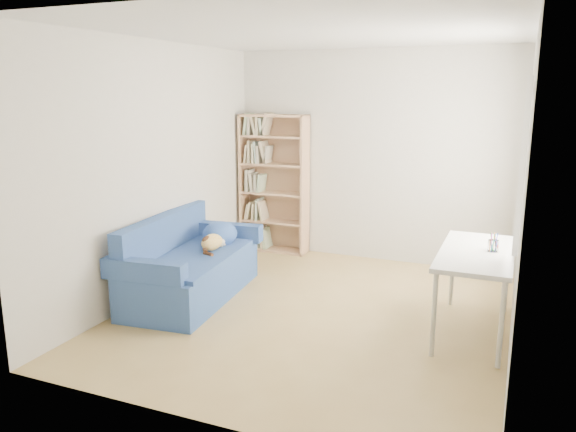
{
  "coord_description": "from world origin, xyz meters",
  "views": [
    {
      "loc": [
        1.72,
        -4.79,
        2.1
      ],
      "look_at": [
        -0.43,
        0.36,
        0.85
      ],
      "focal_mm": 35.0,
      "sensor_mm": 36.0,
      "label": 1
    }
  ],
  "objects_px": {
    "sofa": "(190,266)",
    "bookshelf": "(274,189)",
    "desk": "(476,258)",
    "pen_cup": "(493,244)"
  },
  "relations": [
    {
      "from": "bookshelf",
      "to": "pen_cup",
      "type": "relative_size",
      "value": 10.66
    },
    {
      "from": "sofa",
      "to": "bookshelf",
      "type": "xyz_separation_m",
      "value": [
        0.11,
        1.9,
        0.51
      ]
    },
    {
      "from": "sofa",
      "to": "desk",
      "type": "height_order",
      "value": "sofa"
    },
    {
      "from": "desk",
      "to": "pen_cup",
      "type": "xyz_separation_m",
      "value": [
        0.13,
        0.04,
        0.13
      ]
    },
    {
      "from": "desk",
      "to": "bookshelf",
      "type": "bearing_deg",
      "value": 147.35
    },
    {
      "from": "sofa",
      "to": "desk",
      "type": "relative_size",
      "value": 1.36
    },
    {
      "from": "bookshelf",
      "to": "desk",
      "type": "bearing_deg",
      "value": -32.65
    },
    {
      "from": "pen_cup",
      "to": "desk",
      "type": "bearing_deg",
      "value": -163.9
    },
    {
      "from": "sofa",
      "to": "bookshelf",
      "type": "bearing_deg",
      "value": 81.21
    },
    {
      "from": "sofa",
      "to": "pen_cup",
      "type": "distance_m",
      "value": 2.96
    }
  ]
}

